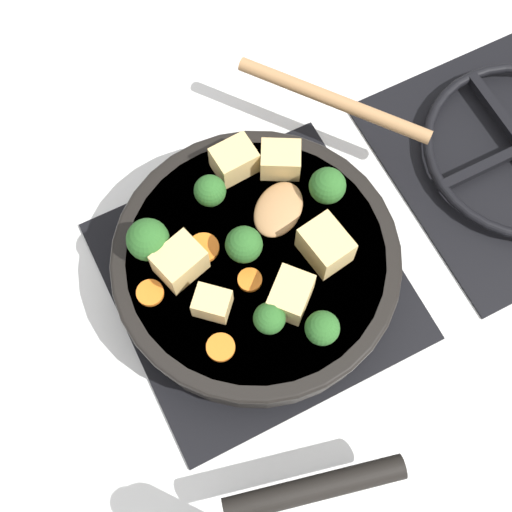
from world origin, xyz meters
name	(u,v)px	position (x,y,z in m)	size (l,w,h in m)	color
ground_plane	(256,281)	(0.00, 0.00, 0.00)	(2.40, 2.40, 0.00)	silver
front_burner_grate	(256,277)	(0.00, 0.00, 0.01)	(0.31, 0.31, 0.03)	black
skillet_pan	(257,266)	(0.00, 0.00, 0.06)	(0.41, 0.31, 0.05)	black
wooden_spoon	(310,146)	(-0.09, 0.11, 0.09)	(0.23, 0.24, 0.02)	#A87A4C
tofu_cube_center_large	(325,245)	(0.03, 0.06, 0.10)	(0.05, 0.04, 0.04)	#DBB770
tofu_cube_near_handle	(234,160)	(-0.10, 0.03, 0.10)	(0.04, 0.04, 0.04)	#DBB770
tofu_cube_east_chunk	(212,303)	(0.03, -0.06, 0.09)	(0.04, 0.03, 0.03)	#DBB770
tofu_cube_west_chunk	(281,160)	(-0.08, 0.07, 0.09)	(0.04, 0.03, 0.03)	#DBB770
tofu_cube_back_piece	(180,262)	(-0.02, -0.07, 0.10)	(0.05, 0.04, 0.04)	#DBB770
tofu_cube_front_piece	(291,295)	(0.06, 0.01, 0.10)	(0.04, 0.04, 0.04)	#DBB770
broccoli_floret_near_spoon	(148,240)	(-0.05, -0.09, 0.11)	(0.04, 0.04, 0.05)	#709956
broccoli_floret_center_top	(322,328)	(0.10, 0.02, 0.10)	(0.03, 0.03, 0.04)	#709956
broccoli_floret_east_rim	(269,319)	(0.07, -0.02, 0.10)	(0.03, 0.03, 0.04)	#709956
broccoli_floret_west_rim	(244,245)	(-0.01, -0.01, 0.10)	(0.04, 0.04, 0.05)	#709956
broccoli_floret_north_edge	(210,191)	(-0.08, -0.01, 0.10)	(0.03, 0.03, 0.04)	#709956
broccoli_floret_south_cluster	(327,186)	(-0.03, 0.10, 0.10)	(0.04, 0.04, 0.05)	#709956
carrot_slice_orange_thin	(150,293)	(-0.01, -0.11, 0.08)	(0.03, 0.03, 0.01)	orange
carrot_slice_near_center	(203,248)	(-0.03, -0.05, 0.08)	(0.03, 0.03, 0.01)	orange
carrot_slice_edge_slice	(221,347)	(0.07, -0.08, 0.08)	(0.03, 0.03, 0.01)	orange
carrot_slice_under_broccoli	(250,280)	(0.02, -0.02, 0.08)	(0.03, 0.03, 0.01)	orange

